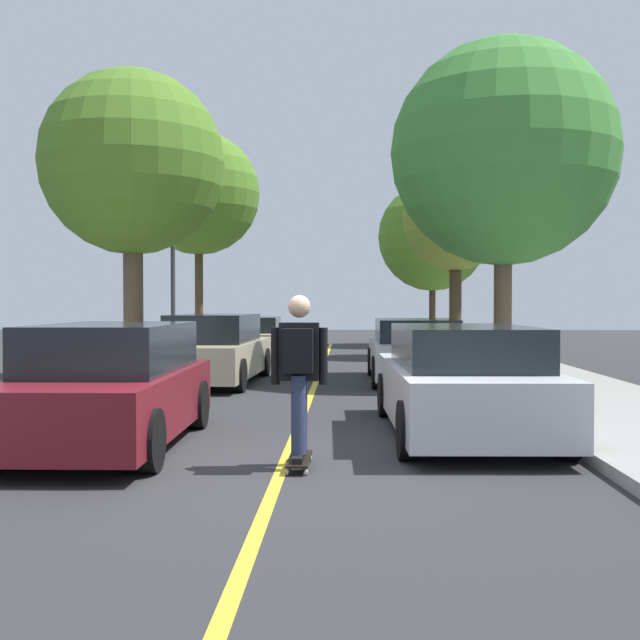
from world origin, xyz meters
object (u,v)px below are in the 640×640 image
at_px(street_tree_right_near, 456,219).
at_px(parked_car_right_nearest, 462,382).
at_px(street_tree_left_nearest, 133,164).
at_px(skateboard, 299,459).
at_px(street_tree_right_far, 433,237).
at_px(skateboarder, 299,366).
at_px(parked_car_left_far, 253,338).
at_px(parked_car_left_near, 214,350).
at_px(street_tree_right_nearest, 504,154).
at_px(street_tree_left_near, 199,194).
at_px(parked_car_right_near, 415,351).
at_px(parked_car_left_nearest, 110,386).
at_px(streetlamp, 173,248).

bearing_deg(street_tree_right_near, parked_car_right_nearest, -97.59).
xyz_separation_m(street_tree_left_nearest, skateboard, (4.15, -8.76, -4.60)).
bearing_deg(street_tree_right_far, skateboarder, -99.66).
bearing_deg(parked_car_left_far, street_tree_right_far, 50.68).
xyz_separation_m(parked_car_left_near, street_tree_right_nearest, (6.10, 0.51, 4.16)).
distance_m(street_tree_right_nearest, street_tree_right_near, 7.23).
bearing_deg(street_tree_left_near, parked_car_right_near, -50.99).
bearing_deg(parked_car_right_near, street_tree_right_far, 82.26).
distance_m(street_tree_left_nearest, street_tree_right_far, 15.74).
distance_m(skateboard, skateboarder, 0.96).
bearing_deg(parked_car_left_near, skateboard, -74.39).
relative_size(parked_car_left_near, parked_car_right_near, 1.12).
distance_m(parked_car_left_far, street_tree_right_nearest, 9.63).
bearing_deg(parked_car_right_near, parked_car_left_near, -174.09).
height_order(street_tree_left_nearest, street_tree_right_near, street_tree_left_nearest).
distance_m(parked_car_right_nearest, street_tree_right_near, 14.51).
xyz_separation_m(street_tree_left_nearest, street_tree_right_nearest, (7.96, -0.02, 0.16)).
relative_size(parked_car_left_nearest, parked_car_left_far, 0.98).
height_order(parked_car_left_near, skateboarder, skateboarder).
height_order(parked_car_right_near, street_tree_left_nearest, street_tree_left_nearest).
distance_m(street_tree_left_near, street_tree_right_nearest, 10.91).
xyz_separation_m(parked_car_left_nearest, streetlamp, (-1.75, 10.99, 2.42)).
bearing_deg(street_tree_right_far, street_tree_right_near, -90.00).
relative_size(street_tree_left_nearest, street_tree_left_near, 0.96).
relative_size(street_tree_left_near, skateboard, 8.16).
bearing_deg(skateboarder, parked_car_left_nearest, 153.39).
distance_m(parked_car_left_near, street_tree_left_nearest, 4.44).
xyz_separation_m(parked_car_left_near, skateboarder, (2.30, -8.25, 0.35)).
relative_size(street_tree_left_near, streetlamp, 1.33).
xyz_separation_m(parked_car_left_nearest, parked_car_left_near, (0.00, 7.10, -0.01)).
xyz_separation_m(street_tree_left_nearest, skateboarder, (4.15, -8.79, -3.65)).
relative_size(street_tree_right_near, skateboarder, 3.48).
xyz_separation_m(parked_car_left_far, street_tree_right_near, (6.10, 1.06, 3.62)).
bearing_deg(skateboard, street_tree_right_far, 80.33).
height_order(parked_car_left_nearest, streetlamp, streetlamp).
bearing_deg(skateboard, streetlamp, 108.49).
relative_size(parked_car_left_nearest, parked_car_right_nearest, 0.90).
relative_size(parked_car_right_nearest, streetlamp, 0.89).
distance_m(street_tree_right_far, streetlamp, 12.94).
height_order(street_tree_left_nearest, skateboarder, street_tree_left_nearest).
relative_size(parked_car_left_near, street_tree_right_near, 0.81).
bearing_deg(street_tree_right_nearest, street_tree_left_nearest, 179.84).
xyz_separation_m(parked_car_left_nearest, skateboard, (2.30, -1.12, -0.62)).
height_order(street_tree_left_near, street_tree_right_nearest, street_tree_right_nearest).
bearing_deg(parked_car_right_near, streetlamp, 150.11).
bearing_deg(parked_car_left_nearest, street_tree_right_nearest, 51.31).
distance_m(street_tree_right_far, skateboarder, 22.91).
height_order(parked_car_left_near, parked_car_right_near, parked_car_left_near).
relative_size(parked_car_right_near, street_tree_right_near, 0.72).
bearing_deg(street_tree_right_nearest, street_tree_right_near, 90.00).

